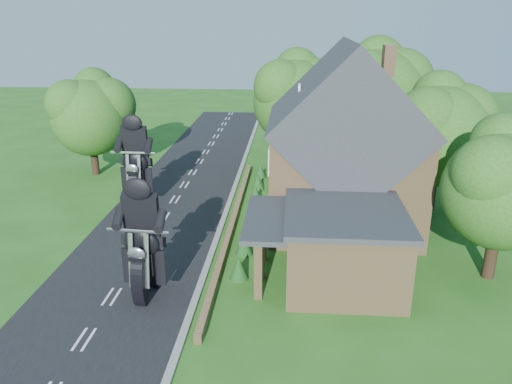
# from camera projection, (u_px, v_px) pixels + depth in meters

# --- Properties ---
(ground) EXTENTS (120.00, 120.00, 0.00)m
(ground) POSITION_uv_depth(u_px,v_px,m) (133.00, 264.00, 24.30)
(ground) COLOR #225818
(ground) RESTS_ON ground
(road) EXTENTS (7.00, 80.00, 0.02)m
(road) POSITION_uv_depth(u_px,v_px,m) (133.00, 264.00, 24.29)
(road) COLOR black
(road) RESTS_ON ground
(kerb) EXTENTS (0.30, 80.00, 0.12)m
(kerb) POSITION_uv_depth(u_px,v_px,m) (207.00, 266.00, 24.02)
(kerb) COLOR gray
(kerb) RESTS_ON ground
(garden_wall) EXTENTS (0.30, 22.00, 0.40)m
(garden_wall) POSITION_uv_depth(u_px,v_px,m) (233.00, 223.00, 28.62)
(garden_wall) COLOR olive
(garden_wall) RESTS_ON ground
(house) EXTENTS (9.54, 8.64, 10.24)m
(house) POSITION_uv_depth(u_px,v_px,m) (344.00, 150.00, 27.73)
(house) COLOR olive
(house) RESTS_ON ground
(annex) EXTENTS (7.05, 5.94, 3.44)m
(annex) POSITION_uv_depth(u_px,v_px,m) (341.00, 245.00, 22.26)
(annex) COLOR olive
(annex) RESTS_ON ground
(tree_annex_side) EXTENTS (5.64, 5.20, 7.48)m
(tree_annex_side) POSITION_uv_depth(u_px,v_px,m) (512.00, 180.00, 21.61)
(tree_annex_side) COLOR black
(tree_annex_side) RESTS_ON ground
(tree_house_right) EXTENTS (6.51, 6.00, 8.40)m
(tree_house_right) POSITION_uv_depth(u_px,v_px,m) (446.00, 127.00, 29.48)
(tree_house_right) COLOR black
(tree_house_right) RESTS_ON ground
(tree_behind_house) EXTENTS (7.81, 7.20, 10.08)m
(tree_behind_house) POSITION_uv_depth(u_px,v_px,m) (384.00, 91.00, 36.36)
(tree_behind_house) COLOR black
(tree_behind_house) RESTS_ON ground
(tree_behind_left) EXTENTS (6.94, 6.40, 9.16)m
(tree_behind_left) POSITION_uv_depth(u_px,v_px,m) (301.00, 94.00, 37.88)
(tree_behind_left) COLOR black
(tree_behind_left) RESTS_ON ground
(tree_far_road) EXTENTS (6.08, 5.60, 7.84)m
(tree_far_road) POSITION_uv_depth(u_px,v_px,m) (95.00, 111.00, 36.40)
(tree_far_road) COLOR black
(tree_far_road) RESTS_ON ground
(shrub_a) EXTENTS (0.90, 0.90, 1.10)m
(shrub_a) POSITION_uv_depth(u_px,v_px,m) (239.00, 268.00, 22.80)
(shrub_a) COLOR #123A14
(shrub_a) RESTS_ON ground
(shrub_b) EXTENTS (0.90, 0.90, 1.10)m
(shrub_b) POSITION_uv_depth(u_px,v_px,m) (244.00, 244.00, 25.15)
(shrub_b) COLOR #123A14
(shrub_b) RESTS_ON ground
(shrub_c) EXTENTS (0.90, 0.90, 1.10)m
(shrub_c) POSITION_uv_depth(u_px,v_px,m) (249.00, 224.00, 27.50)
(shrub_c) COLOR #123A14
(shrub_c) RESTS_ON ground
(shrub_d) EXTENTS (0.90, 0.90, 1.10)m
(shrub_d) POSITION_uv_depth(u_px,v_px,m) (255.00, 194.00, 32.19)
(shrub_d) COLOR #123A14
(shrub_d) RESTS_ON ground
(shrub_e) EXTENTS (0.90, 0.90, 1.10)m
(shrub_e) POSITION_uv_depth(u_px,v_px,m) (258.00, 182.00, 34.54)
(shrub_e) COLOR #123A14
(shrub_e) RESTS_ON ground
(shrub_f) EXTENTS (0.90, 0.90, 1.10)m
(shrub_f) POSITION_uv_depth(u_px,v_px,m) (260.00, 171.00, 36.89)
(shrub_f) COLOR #123A14
(shrub_f) RESTS_ON ground
(motorcycle_lead) EXTENTS (0.58, 1.78, 1.63)m
(motorcycle_lead) POSITION_uv_depth(u_px,v_px,m) (147.00, 280.00, 21.25)
(motorcycle_lead) COLOR black
(motorcycle_lead) RESTS_ON ground
(motorcycle_follow) EXTENTS (0.51, 1.88, 1.74)m
(motorcycle_follow) POSITION_uv_depth(u_px,v_px,m) (139.00, 191.00, 31.73)
(motorcycle_follow) COLOR black
(motorcycle_follow) RESTS_ON ground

